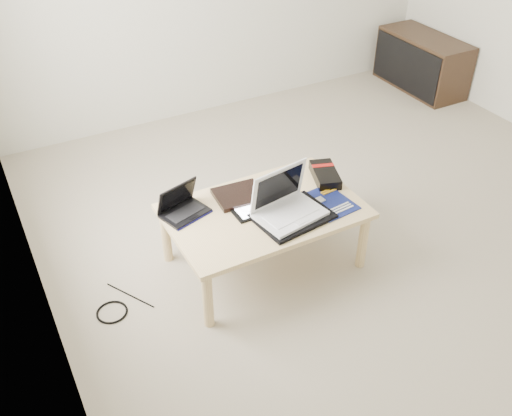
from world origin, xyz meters
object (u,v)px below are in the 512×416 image
coffee_table (264,216)px  gpu_box (325,175)px  white_laptop (286,205)px  netbook (183,207)px  media_cabinet (422,63)px

coffee_table → gpu_box: 0.50m
coffee_table → white_laptop: (0.08, -0.11, 0.12)m
gpu_box → coffee_table: bearing=-168.4°
netbook → white_laptop: 0.58m
coffee_table → netbook: bearing=156.3°
white_laptop → gpu_box: size_ratio=1.32×
netbook → gpu_box: (0.90, -0.09, -0.01)m
white_laptop → gpu_box: bearing=27.4°
netbook → media_cabinet: bearing=24.2°
white_laptop → netbook: bearing=149.4°
white_laptop → coffee_table: bearing=125.4°
media_cabinet → white_laptop: white_laptop is taller
netbook → coffee_table: bearing=-23.7°
media_cabinet → gpu_box: 2.51m
coffee_table → media_cabinet: bearing=30.8°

